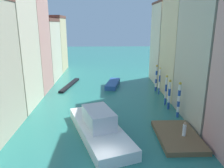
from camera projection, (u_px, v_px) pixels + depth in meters
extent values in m
plane|color=#28756B|center=(105.00, 87.00, 42.09)|extent=(154.00, 154.00, 0.00)
cube|color=beige|center=(7.00, 42.00, 29.98)|extent=(6.41, 7.98, 18.52)
cube|color=tan|center=(26.00, 31.00, 37.06)|extent=(6.41, 7.03, 21.00)
cube|color=beige|center=(42.00, 51.00, 46.55)|extent=(6.41, 9.66, 12.14)
cube|color=brown|center=(39.00, 20.00, 44.84)|extent=(6.53, 9.86, 0.65)
cube|color=beige|center=(52.00, 45.00, 55.36)|extent=(6.41, 8.31, 12.96)
cube|color=brown|center=(50.00, 17.00, 53.54)|extent=(6.53, 8.47, 0.69)
cube|color=#BCB299|center=(218.00, 32.00, 25.34)|extent=(6.41, 10.07, 21.58)
cube|color=beige|center=(188.00, 33.00, 34.68)|extent=(6.41, 8.69, 20.51)
cube|color=beige|center=(170.00, 44.00, 43.91)|extent=(6.41, 7.89, 15.44)
cube|color=brown|center=(173.00, 2.00, 41.79)|extent=(6.53, 8.04, 0.44)
cube|color=brown|center=(178.00, 136.00, 23.14)|extent=(4.20, 6.83, 0.51)
cylinder|color=white|center=(184.00, 130.00, 22.56)|extent=(0.36, 0.36, 1.24)
sphere|color=tan|center=(185.00, 124.00, 22.36)|extent=(0.26, 0.26, 0.26)
cylinder|color=#1E479E|center=(178.00, 114.00, 28.39)|extent=(0.34, 0.34, 0.73)
cylinder|color=white|center=(178.00, 109.00, 28.19)|extent=(0.34, 0.34, 0.73)
cylinder|color=#1E479E|center=(178.00, 104.00, 28.00)|extent=(0.34, 0.34, 0.73)
cylinder|color=white|center=(179.00, 98.00, 27.80)|extent=(0.34, 0.34, 0.73)
cylinder|color=#1E479E|center=(179.00, 93.00, 27.60)|extent=(0.34, 0.34, 0.73)
cylinder|color=white|center=(180.00, 87.00, 27.41)|extent=(0.34, 0.34, 0.73)
sphere|color=gold|center=(180.00, 83.00, 27.27)|extent=(0.38, 0.38, 0.38)
cylinder|color=#1E479E|center=(168.00, 105.00, 31.11)|extent=(0.34, 0.34, 1.00)
cylinder|color=white|center=(169.00, 99.00, 30.85)|extent=(0.34, 0.34, 1.00)
cylinder|color=#1E479E|center=(169.00, 92.00, 30.58)|extent=(0.34, 0.34, 1.00)
cylinder|color=white|center=(170.00, 85.00, 30.31)|extent=(0.34, 0.34, 1.00)
sphere|color=gold|center=(170.00, 81.00, 30.14)|extent=(0.38, 0.38, 0.38)
cylinder|color=#1E479E|center=(165.00, 101.00, 32.67)|extent=(0.30, 0.30, 1.06)
cylinder|color=white|center=(166.00, 95.00, 32.39)|extent=(0.30, 0.30, 1.06)
cylinder|color=#1E479E|center=(166.00, 88.00, 32.10)|extent=(0.30, 0.30, 1.06)
cylinder|color=white|center=(167.00, 81.00, 31.82)|extent=(0.30, 0.30, 1.06)
sphere|color=gold|center=(167.00, 76.00, 31.65)|extent=(0.33, 0.33, 0.33)
cylinder|color=#1E479E|center=(159.00, 91.00, 37.58)|extent=(0.25, 0.25, 1.11)
cylinder|color=white|center=(159.00, 85.00, 37.28)|extent=(0.25, 0.25, 1.11)
cylinder|color=#1E479E|center=(160.00, 79.00, 36.98)|extent=(0.25, 0.25, 1.11)
cylinder|color=white|center=(160.00, 72.00, 36.69)|extent=(0.25, 0.25, 1.11)
sphere|color=gold|center=(160.00, 68.00, 36.51)|extent=(0.27, 0.27, 0.27)
cylinder|color=#1E479E|center=(156.00, 89.00, 39.51)|extent=(0.33, 0.33, 0.74)
cylinder|color=white|center=(156.00, 85.00, 39.31)|extent=(0.33, 0.33, 0.74)
cylinder|color=#1E479E|center=(156.00, 81.00, 39.11)|extent=(0.33, 0.33, 0.74)
cylinder|color=white|center=(156.00, 77.00, 38.92)|extent=(0.33, 0.33, 0.74)
cylinder|color=#1E479E|center=(157.00, 73.00, 38.72)|extent=(0.33, 0.33, 0.74)
cylinder|color=white|center=(157.00, 69.00, 38.52)|extent=(0.33, 0.33, 0.74)
sphere|color=gold|center=(157.00, 66.00, 38.39)|extent=(0.36, 0.36, 0.36)
cube|color=white|center=(99.00, 130.00, 23.74)|extent=(7.69, 12.61, 1.14)
cube|color=silver|center=(99.00, 118.00, 23.34)|extent=(3.89, 4.99, 1.83)
cube|color=black|center=(70.00, 85.00, 42.67)|extent=(2.63, 9.70, 0.37)
cube|color=#234C93|center=(113.00, 84.00, 42.51)|extent=(3.29, 6.99, 0.85)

